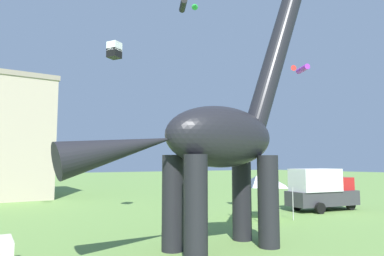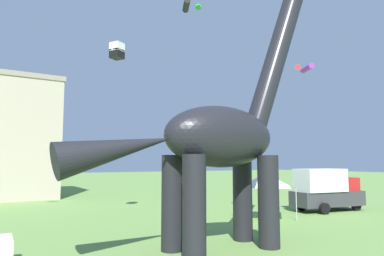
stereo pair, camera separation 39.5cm
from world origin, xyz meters
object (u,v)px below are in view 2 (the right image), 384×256
object	(u,v)px
dinosaur_sculpture	(219,137)
kite_mid_left	(117,51)
kite_trailing	(305,68)
parked_box_truck	(326,189)
festival_canopy_tent	(265,180)
kite_near_low	(189,5)

from	to	relation	value
dinosaur_sculpture	kite_mid_left	distance (m)	10.87
kite_mid_left	kite_trailing	xyz separation A→B (m)	(14.18, -3.08, 0.16)
parked_box_truck	kite_mid_left	distance (m)	18.43
dinosaur_sculpture	festival_canopy_tent	size ratio (longest dim) A/B	4.23
parked_box_truck	festival_canopy_tent	world-z (taller)	parked_box_truck
dinosaur_sculpture	kite_trailing	bearing A→B (deg)	8.58
dinosaur_sculpture	parked_box_truck	xyz separation A→B (m)	(13.86, 5.31, -3.17)
kite_near_low	kite_trailing	size ratio (longest dim) A/B	1.13
kite_near_low	dinosaur_sculpture	bearing A→B (deg)	-114.04
kite_mid_left	festival_canopy_tent	bearing A→B (deg)	-24.59
festival_canopy_tent	kite_mid_left	size ratio (longest dim) A/B	3.07
parked_box_truck	festival_canopy_tent	size ratio (longest dim) A/B	1.86
parked_box_truck	kite_trailing	world-z (taller)	kite_trailing
parked_box_truck	kite_mid_left	world-z (taller)	kite_mid_left
festival_canopy_tent	kite_mid_left	xyz separation A→B (m)	(-8.86, 4.06, 8.33)
dinosaur_sculpture	parked_box_truck	distance (m)	15.18
kite_near_low	kite_mid_left	world-z (taller)	kite_near_low
parked_box_truck	kite_near_low	bearing A→B (deg)	161.42
dinosaur_sculpture	kite_near_low	bearing A→B (deg)	49.68
festival_canopy_tent	kite_near_low	xyz separation A→B (m)	(-2.59, 5.45, 13.48)
festival_canopy_tent	kite_mid_left	world-z (taller)	kite_mid_left
parked_box_truck	kite_mid_left	size ratio (longest dim) A/B	5.72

